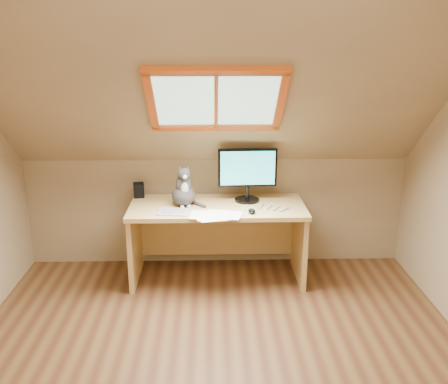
{
  "coord_description": "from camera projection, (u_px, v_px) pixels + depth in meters",
  "views": [
    {
      "loc": [
        -0.04,
        -2.68,
        2.05
      ],
      "look_at": [
        0.06,
        1.0,
        0.92
      ],
      "focal_mm": 40.0,
      "sensor_mm": 36.0,
      "label": 1
    }
  ],
  "objects": [
    {
      "name": "ground",
      "position": [
        219.0,
        377.0,
        3.17
      ],
      "size": [
        3.5,
        3.5,
        0.0
      ],
      "primitive_type": "plane",
      "color": "brown",
      "rests_on": "ground"
    },
    {
      "name": "room_shell",
      "position": [
        219.0,
        161.0,
        2.66
      ],
      "size": [
        3.52,
        3.52,
        2.41
      ],
      "color": "tan",
      "rests_on": "ground"
    },
    {
      "name": "desk",
      "position": [
        217.0,
        226.0,
        4.41
      ],
      "size": [
        1.51,
        0.66,
        0.69
      ],
      "color": "tan",
      "rests_on": "ground"
    },
    {
      "name": "monitor",
      "position": [
        247.0,
        171.0,
        4.31
      ],
      "size": [
        0.51,
        0.22,
        0.47
      ],
      "color": "black",
      "rests_on": "desk"
    },
    {
      "name": "cat",
      "position": [
        184.0,
        190.0,
        4.25
      ],
      "size": [
        0.24,
        0.28,
        0.37
      ],
      "color": "#45403D",
      "rests_on": "desk"
    },
    {
      "name": "desk_speaker",
      "position": [
        139.0,
        190.0,
        4.49
      ],
      "size": [
        0.11,
        0.11,
        0.13
      ],
      "primitive_type": "cube",
      "rotation": [
        0.0,
        0.0,
        0.22
      ],
      "color": "black",
      "rests_on": "desk"
    },
    {
      "name": "graphics_tablet",
      "position": [
        174.0,
        212.0,
        4.1
      ],
      "size": [
        0.28,
        0.22,
        0.01
      ],
      "primitive_type": "cube",
      "rotation": [
        0.0,
        0.0,
        -0.13
      ],
      "color": "#B2B2B7",
      "rests_on": "desk"
    },
    {
      "name": "mouse",
      "position": [
        252.0,
        211.0,
        4.09
      ],
      "size": [
        0.06,
        0.11,
        0.03
      ],
      "primitive_type": "ellipsoid",
      "rotation": [
        0.0,
        0.0,
        0.05
      ],
      "color": "black",
      "rests_on": "desk"
    },
    {
      "name": "papers",
      "position": [
        214.0,
        215.0,
        4.03
      ],
      "size": [
        0.35,
        0.3,
        0.01
      ],
      "color": "white",
      "rests_on": "desk"
    },
    {
      "name": "cables",
      "position": [
        262.0,
        209.0,
        4.18
      ],
      "size": [
        0.51,
        0.26,
        0.01
      ],
      "color": "silver",
      "rests_on": "desk"
    }
  ]
}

